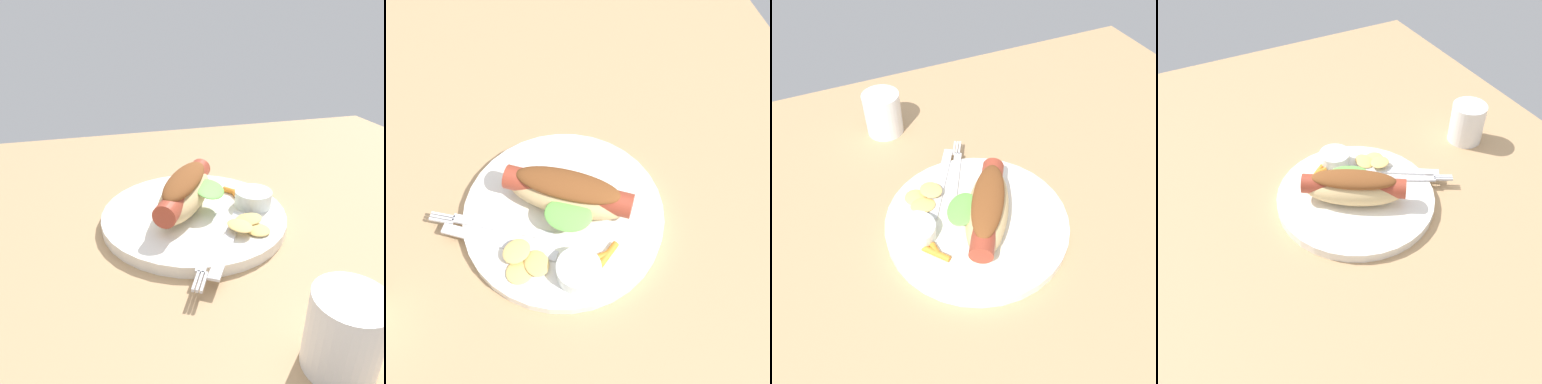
{
  "view_description": "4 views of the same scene",
  "coord_description": "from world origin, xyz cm",
  "views": [
    {
      "loc": [
        12.75,
        45.7,
        28.49
      ],
      "look_at": [
        0.05,
        -1.38,
        4.32
      ],
      "focal_mm": 35.58,
      "sensor_mm": 36.0,
      "label": 1
    },
    {
      "loc": [
        -32.63,
        7.01,
        59.46
      ],
      "look_at": [
        -0.42,
        -2.39,
        6.49
      ],
      "focal_mm": 47.8,
      "sensor_mm": 36.0,
      "label": 2
    },
    {
      "loc": [
        -17.3,
        -34.54,
        47.07
      ],
      "look_at": [
        -1.43,
        0.83,
        6.52
      ],
      "focal_mm": 38.62,
      "sensor_mm": 36.0,
      "label": 3
    },
    {
      "loc": [
        48.98,
        -27.18,
        54.78
      ],
      "look_at": [
        1.49,
        -2.37,
        4.18
      ],
      "focal_mm": 43.12,
      "sensor_mm": 36.0,
      "label": 4
    }
  ],
  "objects": [
    {
      "name": "chips_pile",
      "position": [
        -5.75,
        5.99,
        2.26
      ],
      "size": [
        6.57,
        6.01,
        1.47
      ],
      "color": "#E3BC67",
      "rests_on": "plate"
    },
    {
      "name": "fork",
      "position": [
        0.25,
        8.67,
        1.8
      ],
      "size": [
        8.83,
        15.08,
        0.4
      ],
      "rotation": [
        0.0,
        0.0,
        1.08
      ],
      "color": "silver",
      "rests_on": "plate"
    },
    {
      "name": "plate",
      "position": [
        -0.46,
        -0.52,
        0.8
      ],
      "size": [
        26.34,
        26.34,
        1.6
      ],
      "primitive_type": "cylinder",
      "color": "white",
      "rests_on": "ground_plane"
    },
    {
      "name": "knife",
      "position": [
        -1.94,
        8.41,
        1.78
      ],
      "size": [
        9.21,
        13.74,
        0.36
      ],
      "primitive_type": "cube",
      "rotation": [
        0.0,
        0.0,
        1.02
      ],
      "color": "silver",
      "rests_on": "plate"
    },
    {
      "name": "sauce_ramekin",
      "position": [
        -8.92,
        0.25,
        2.78
      ],
      "size": [
        5.41,
        5.41,
        2.36
      ],
      "primitive_type": "cylinder",
      "color": "white",
      "rests_on": "plate"
    },
    {
      "name": "hot_dog",
      "position": [
        1.03,
        -1.49,
        4.54
      ],
      "size": [
        13.46,
        16.69,
        5.67
      ],
      "rotation": [
        0.0,
        0.0,
        1.01
      ],
      "color": "#DBB77A",
      "rests_on": "plate"
    },
    {
      "name": "carrot_garnish",
      "position": [
        -7.6,
        -3.82,
        2.04
      ],
      "size": [
        3.23,
        3.73,
        0.89
      ],
      "color": "orange",
      "rests_on": "plate"
    },
    {
      "name": "ground_plane",
      "position": [
        0.0,
        0.0,
        -0.9
      ],
      "size": [
        120.0,
        90.0,
        1.8
      ],
      "primitive_type": "cube",
      "color": "tan"
    },
    {
      "name": "drinking_cup",
      "position": [
        -5.59,
        26.64,
        3.86
      ],
      "size": [
        6.46,
        6.46,
        7.71
      ],
      "primitive_type": "cylinder",
      "color": "white",
      "rests_on": "ground_plane"
    }
  ]
}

